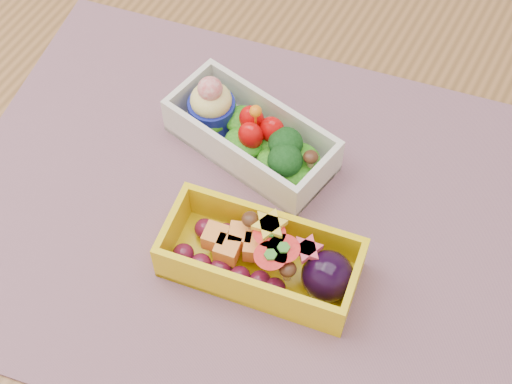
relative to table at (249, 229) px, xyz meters
The scene contains 4 objects.
table is the anchor object (origin of this frame).
placemat 0.11m from the table, 62.35° to the right, with size 0.56×0.43×0.00m, color #825A62.
bento_white 0.13m from the table, 114.15° to the left, with size 0.18×0.10×0.07m.
bento_yellow 0.17m from the table, 52.53° to the right, with size 0.18×0.10×0.06m.
Camera 1 is at (0.21, -0.37, 1.37)m, focal length 53.67 mm.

